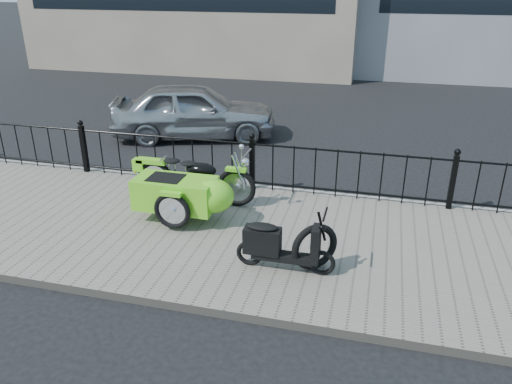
% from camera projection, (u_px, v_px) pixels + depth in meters
% --- Properties ---
extents(ground, '(120.00, 120.00, 0.00)m').
position_uv_depth(ground, '(232.00, 224.00, 8.30)').
color(ground, black).
rests_on(ground, ground).
extents(sidewalk, '(30.00, 3.80, 0.12)m').
position_uv_depth(sidewalk, '(223.00, 235.00, 7.83)').
color(sidewalk, slate).
rests_on(sidewalk, ground).
extents(curb, '(30.00, 0.10, 0.12)m').
position_uv_depth(curb, '(254.00, 188.00, 9.55)').
color(curb, gray).
rests_on(curb, ground).
extents(iron_fence, '(14.11, 0.11, 1.08)m').
position_uv_depth(iron_fence, '(252.00, 165.00, 9.22)').
color(iron_fence, black).
rests_on(iron_fence, sidewalk).
extents(motorcycle_sidecar, '(2.28, 1.48, 0.98)m').
position_uv_depth(motorcycle_sidecar, '(189.00, 191.00, 8.10)').
color(motorcycle_sidecar, black).
rests_on(motorcycle_sidecar, sidewalk).
extents(scooter, '(1.37, 0.40, 0.92)m').
position_uv_depth(scooter, '(278.00, 246.00, 6.70)').
color(scooter, black).
rests_on(scooter, sidewalk).
extents(spare_tire, '(0.61, 0.48, 0.68)m').
position_uv_depth(spare_tire, '(315.00, 247.00, 6.70)').
color(spare_tire, black).
rests_on(spare_tire, sidewalk).
extents(sedan_car, '(4.35, 2.75, 1.38)m').
position_uv_depth(sedan_car, '(194.00, 111.00, 12.47)').
color(sedan_car, '#A3A6AA').
rests_on(sedan_car, ground).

